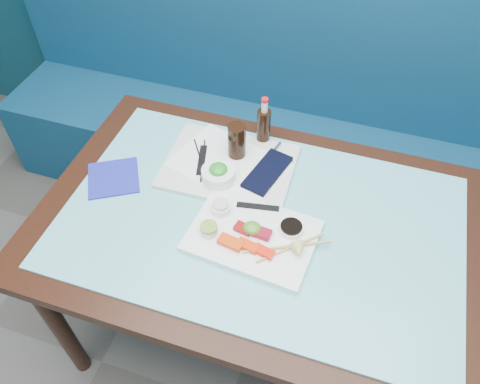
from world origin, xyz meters
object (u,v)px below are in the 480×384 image
(dining_table, at_px, (259,237))
(sashimi_plate, at_px, (253,236))
(booth_bench, at_px, (307,138))
(serving_tray, at_px, (229,166))
(seaweed_bowl, at_px, (218,175))
(cola_bottle_body, at_px, (264,127))
(cola_glass, at_px, (237,141))
(blue_napkin, at_px, (113,178))

(dining_table, bearing_deg, sashimi_plate, -92.30)
(dining_table, xyz_separation_m, sashimi_plate, (-0.00, -0.07, 0.10))
(booth_bench, xyz_separation_m, serving_tray, (-0.17, -0.66, 0.39))
(dining_table, bearing_deg, booth_bench, 90.00)
(booth_bench, distance_m, seaweed_bowl, 0.86)
(seaweed_bowl, bearing_deg, cola_bottle_body, 70.91)
(booth_bench, xyz_separation_m, cola_glass, (-0.16, -0.60, 0.46))
(sashimi_plate, bearing_deg, cola_glass, 121.15)
(dining_table, distance_m, cola_bottle_body, 0.39)
(serving_tray, bearing_deg, sashimi_plate, -59.01)
(booth_bench, height_order, cola_glass, booth_bench)
(booth_bench, bearing_deg, dining_table, -90.00)
(booth_bench, distance_m, serving_tray, 0.78)
(booth_bench, bearing_deg, serving_tray, -104.10)
(sashimi_plate, xyz_separation_m, cola_glass, (-0.15, 0.31, 0.07))
(cola_bottle_body, relative_size, blue_napkin, 0.83)
(sashimi_plate, relative_size, seaweed_bowl, 3.32)
(cola_bottle_body, height_order, blue_napkin, cola_bottle_body)
(dining_table, relative_size, sashimi_plate, 3.79)
(serving_tray, bearing_deg, cola_bottle_body, 64.67)
(seaweed_bowl, bearing_deg, sashimi_plate, -46.35)
(booth_bench, height_order, seaweed_bowl, booth_bench)
(booth_bench, xyz_separation_m, blue_napkin, (-0.52, -0.82, 0.39))
(seaweed_bowl, bearing_deg, dining_table, -31.35)
(dining_table, distance_m, serving_tray, 0.26)
(serving_tray, distance_m, cola_bottle_body, 0.19)
(serving_tray, bearing_deg, dining_table, -49.14)
(dining_table, bearing_deg, serving_tray, 132.27)
(booth_bench, bearing_deg, cola_bottle_body, -100.61)
(booth_bench, xyz_separation_m, dining_table, (0.00, -0.84, 0.29))
(dining_table, height_order, sashimi_plate, sashimi_plate)
(cola_bottle_body, bearing_deg, blue_napkin, -142.07)
(serving_tray, bearing_deg, cola_glass, 78.28)
(cola_bottle_body, bearing_deg, dining_table, -75.04)
(cola_glass, bearing_deg, dining_table, -56.75)
(seaweed_bowl, relative_size, cola_bottle_body, 0.81)
(booth_bench, distance_m, cola_bottle_body, 0.68)
(booth_bench, bearing_deg, blue_napkin, -122.11)
(booth_bench, xyz_separation_m, sashimi_plate, (-0.00, -0.91, 0.39))
(blue_napkin, bearing_deg, seaweed_bowl, 15.07)
(seaweed_bowl, distance_m, cola_bottle_body, 0.25)
(cola_bottle_body, bearing_deg, serving_tray, -113.91)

